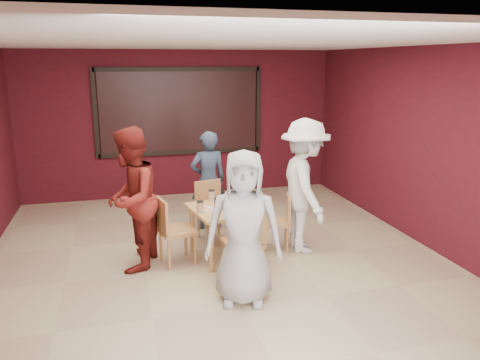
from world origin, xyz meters
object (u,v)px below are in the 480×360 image
object	(u,v)px
chair_left	(171,227)
diner_right	(305,186)
diner_back	(208,180)
chair_front	(245,240)
chair_back	(211,207)
diner_front	(244,228)
dining_table	(226,213)
chair_right	(281,219)
diner_left	(131,200)

from	to	relation	value
chair_left	diner_right	size ratio (longest dim) A/B	0.49
diner_back	chair_front	bearing A→B (deg)	87.12
chair_back	diner_right	bearing A→B (deg)	-33.17
chair_back	diner_front	bearing A→B (deg)	-91.03
dining_table	chair_back	xyz separation A→B (m)	(-0.05, 0.73, -0.13)
diner_front	diner_back	world-z (taller)	diner_front
chair_back	chair_right	size ratio (longest dim) A/B	1.10
dining_table	chair_left	world-z (taller)	chair_left
chair_front	chair_left	world-z (taller)	chair_front
chair_left	diner_right	distance (m)	1.88
chair_left	dining_table	bearing A→B (deg)	3.47
chair_front	diner_right	world-z (taller)	diner_right
chair_right	diner_front	world-z (taller)	diner_front
chair_right	diner_left	distance (m)	2.07
chair_right	diner_back	size ratio (longest dim) A/B	0.51
diner_back	diner_left	world-z (taller)	diner_left
chair_left	diner_front	distance (m)	1.38
chair_front	chair_right	bearing A→B (deg)	47.46
chair_back	chair_left	bearing A→B (deg)	-131.31
chair_left	diner_back	world-z (taller)	diner_back
chair_front	diner_back	world-z (taller)	diner_back
chair_front	diner_left	distance (m)	1.52
chair_back	diner_right	size ratio (longest dim) A/B	0.47
dining_table	diner_back	bearing A→B (deg)	89.98
chair_back	diner_front	size ratio (longest dim) A/B	0.51
chair_right	diner_front	bearing A→B (deg)	-124.52
diner_back	diner_right	distance (m)	1.66
diner_left	chair_back	bearing A→B (deg)	141.48
dining_table	chair_front	xyz separation A→B (m)	(0.06, -0.74, -0.10)
dining_table	diner_right	bearing A→B (deg)	-1.36
dining_table	chair_left	size ratio (longest dim) A/B	1.15
chair_left	diner_right	world-z (taller)	diner_right
chair_right	diner_back	bearing A→B (deg)	125.29
dining_table	chair_right	xyz separation A→B (m)	(0.80, 0.08, -0.17)
dining_table	chair_left	xyz separation A→B (m)	(-0.73, -0.04, -0.11)
diner_front	diner_right	xyz separation A→B (m)	(1.19, 1.19, 0.07)
chair_front	diner_back	xyz separation A→B (m)	(-0.06, 1.94, 0.26)
diner_back	dining_table	bearing A→B (deg)	85.39
diner_back	diner_right	bearing A→B (deg)	127.13
chair_back	diner_front	xyz separation A→B (m)	(-0.03, -1.95, 0.36)
diner_front	diner_left	world-z (taller)	diner_left
chair_front	chair_left	xyz separation A→B (m)	(-0.79, 0.69, -0.01)
chair_back	chair_right	bearing A→B (deg)	-37.35
diner_right	chair_back	bearing A→B (deg)	61.56
chair_right	diner_back	world-z (taller)	diner_back
chair_front	chair_right	distance (m)	1.10
chair_front	chair_back	xyz separation A→B (m)	(-0.11, 1.46, -0.03)
diner_left	diner_back	bearing A→B (deg)	154.06
diner_front	diner_right	distance (m)	1.69
chair_right	diner_right	size ratio (longest dim) A/B	0.43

